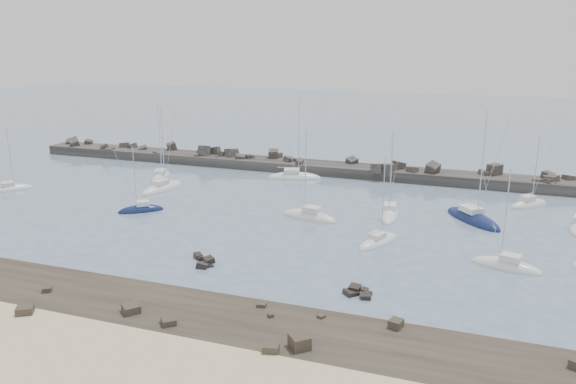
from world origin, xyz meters
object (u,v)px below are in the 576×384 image
object	(u,v)px
sailboat_0	(11,189)
sailboat_12	(529,205)
sailboat_9	(506,267)
sailboat_2	(141,210)
sailboat_3	(162,189)
sailboat_8	(473,220)
sailboat_1	(161,177)
sailboat_6	(389,215)
sailboat_4	(294,178)
sailboat_7	(378,242)
sailboat_5	(309,217)

from	to	relation	value
sailboat_0	sailboat_12	distance (m)	84.20
sailboat_9	sailboat_12	distance (m)	26.79
sailboat_2	sailboat_3	xyz separation A→B (m)	(-3.60, 11.74, 0.00)
sailboat_0	sailboat_12	world-z (taller)	sailboat_12
sailboat_8	sailboat_1	bearing A→B (deg)	172.83
sailboat_6	sailboat_12	world-z (taller)	sailboat_6
sailboat_2	sailboat_4	world-z (taller)	sailboat_4
sailboat_3	sailboat_4	distance (m)	23.78
sailboat_1	sailboat_12	size ratio (longest dim) A/B	1.24
sailboat_4	sailboat_7	world-z (taller)	sailboat_4
sailboat_2	sailboat_3	world-z (taller)	sailboat_3
sailboat_8	sailboat_12	xyz separation A→B (m)	(7.88, 10.23, 0.00)
sailboat_0	sailboat_7	size ratio (longest dim) A/B	0.95
sailboat_4	sailboat_9	size ratio (longest dim) A/B	1.25
sailboat_6	sailboat_0	bearing A→B (deg)	-173.44
sailboat_8	sailboat_12	size ratio (longest dim) A/B	1.46
sailboat_3	sailboat_12	distance (m)	59.00
sailboat_9	sailboat_0	bearing A→B (deg)	174.61
sailboat_3	sailboat_7	bearing A→B (deg)	-18.58
sailboat_1	sailboat_7	size ratio (longest dim) A/B	1.20
sailboat_2	sailboat_0	bearing A→B (deg)	174.10
sailboat_12	sailboat_3	bearing A→B (deg)	-170.01
sailboat_3	sailboat_5	world-z (taller)	sailboat_3
sailboat_0	sailboat_3	distance (m)	25.49
sailboat_3	sailboat_12	size ratio (longest dim) A/B	1.29
sailboat_4	sailboat_5	size ratio (longest dim) A/B	1.13
sailboat_2	sailboat_9	world-z (taller)	sailboat_9
sailboat_7	sailboat_1	bearing A→B (deg)	155.34
sailboat_6	sailboat_12	size ratio (longest dim) A/B	1.18
sailboat_2	sailboat_12	size ratio (longest dim) A/B	0.93
sailboat_2	sailboat_5	world-z (taller)	sailboat_5
sailboat_3	sailboat_7	distance (m)	41.47
sailboat_8	sailboat_9	xyz separation A→B (m)	(4.06, -16.28, -0.00)
sailboat_9	sailboat_7	bearing A→B (deg)	168.44
sailboat_3	sailboat_6	distance (m)	38.81
sailboat_5	sailboat_1	bearing A→B (deg)	157.52
sailboat_0	sailboat_4	world-z (taller)	sailboat_4
sailboat_0	sailboat_9	distance (m)	78.52
sailboat_7	sailboat_8	bearing A→B (deg)	50.42
sailboat_4	sailboat_9	distance (m)	47.21
sailboat_1	sailboat_4	xyz separation A→B (m)	(23.14, 7.84, 0.00)
sailboat_2	sailboat_5	size ratio (longest dim) A/B	0.78
sailboat_5	sailboat_7	distance (m)	12.91
sailboat_2	sailboat_8	world-z (taller)	sailboat_8
sailboat_4	sailboat_12	world-z (taller)	sailboat_4
sailboat_1	sailboat_9	size ratio (longest dim) A/B	1.16
sailboat_3	sailboat_5	size ratio (longest dim) A/B	1.09
sailboat_4	sailboat_6	distance (m)	25.95
sailboat_7	sailboat_8	size ratio (longest dim) A/B	0.71
sailboat_7	sailboat_12	distance (m)	30.05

